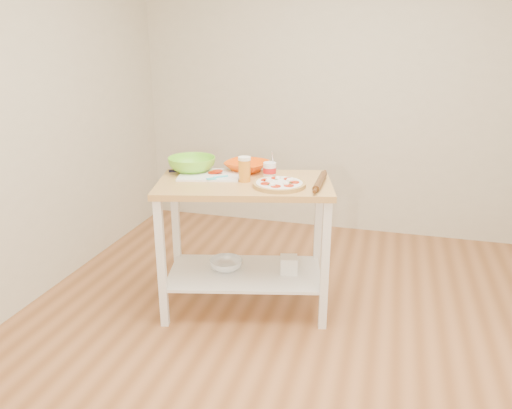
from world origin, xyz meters
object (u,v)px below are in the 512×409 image
object	(u,v)px
prep_island	(245,219)
rolling_pin	(320,181)
shelf_glass_bowl	(226,265)
green_bowl	(192,164)
shelf_bin	(289,265)
spatula	(216,178)
orange_bowl	(247,166)
yogurt_tub	(270,170)
cutting_board	(210,174)
pizza	(279,184)
knife	(183,171)
beer_pint	(244,169)

from	to	relation	value
prep_island	rolling_pin	xyz separation A→B (m)	(0.48, 0.06, 0.28)
prep_island	shelf_glass_bowl	bearing A→B (deg)	178.68
green_bowl	shelf_bin	size ratio (longest dim) A/B	2.83
spatula	rolling_pin	world-z (taller)	rolling_pin
green_bowl	shelf_glass_bowl	world-z (taller)	green_bowl
prep_island	orange_bowl	distance (m)	0.39
yogurt_tub	shelf_bin	size ratio (longest dim) A/B	1.59
cutting_board	orange_bowl	bearing A→B (deg)	27.71
cutting_board	shelf_glass_bowl	bearing A→B (deg)	-42.81
spatula	green_bowl	size ratio (longest dim) A/B	0.40
prep_island	shelf_bin	xyz separation A→B (m)	(0.29, 0.07, -0.33)
orange_bowl	shelf_bin	bearing A→B (deg)	-27.34
yogurt_tub	pizza	bearing A→B (deg)	-59.10
prep_island	yogurt_tub	distance (m)	0.36
spatula	orange_bowl	xyz separation A→B (m)	(0.13, 0.27, 0.02)
orange_bowl	shelf_glass_bowl	distance (m)	0.69
knife	beer_pint	world-z (taller)	beer_pint
prep_island	rolling_pin	world-z (taller)	rolling_pin
cutting_board	shelf_bin	distance (m)	0.81
prep_island	shelf_bin	world-z (taller)	prep_island
yogurt_tub	shelf_glass_bowl	xyz separation A→B (m)	(-0.27, -0.13, -0.66)
pizza	prep_island	bearing A→B (deg)	169.06
cutting_board	beer_pint	distance (m)	0.28
spatula	knife	world-z (taller)	knife
shelf_bin	shelf_glass_bowl	bearing A→B (deg)	-170.50
orange_bowl	shelf_glass_bowl	xyz separation A→B (m)	(-0.08, -0.25, -0.64)
prep_island	spatula	distance (m)	0.33
rolling_pin	shelf_bin	world-z (taller)	rolling_pin
cutting_board	yogurt_tub	distance (m)	0.40
yogurt_tub	shelf_glass_bowl	distance (m)	0.72
orange_bowl	shelf_glass_bowl	size ratio (longest dim) A/B	1.24
knife	shelf_glass_bowl	world-z (taller)	knife
cutting_board	orange_bowl	world-z (taller)	orange_bowl
rolling_pin	shelf_glass_bowl	distance (m)	0.88
shelf_glass_bowl	cutting_board	bearing A→B (deg)	149.85
spatula	shelf_bin	world-z (taller)	spatula
cutting_board	orange_bowl	distance (m)	0.27
rolling_pin	green_bowl	bearing A→B (deg)	175.13
green_bowl	beer_pint	distance (m)	0.44
prep_island	cutting_board	distance (m)	0.38
prep_island	beer_pint	xyz separation A→B (m)	(-0.00, 0.01, 0.34)
pizza	knife	bearing A→B (deg)	169.05
beer_pint	cutting_board	bearing A→B (deg)	164.98
shelf_glass_bowl	shelf_bin	size ratio (longest dim) A/B	2.00
beer_pint	shelf_bin	bearing A→B (deg)	13.24
pizza	beer_pint	bearing A→B (deg)	167.61
rolling_pin	prep_island	bearing A→B (deg)	-172.50
spatula	shelf_glass_bowl	size ratio (longest dim) A/B	0.57
orange_bowl	shelf_bin	world-z (taller)	orange_bowl
spatula	orange_bowl	distance (m)	0.30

